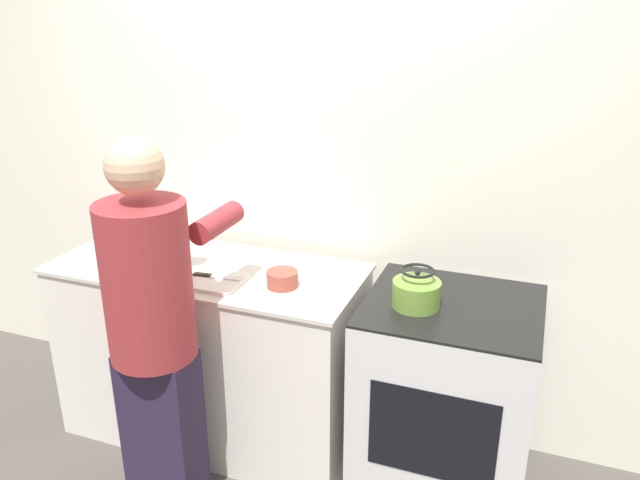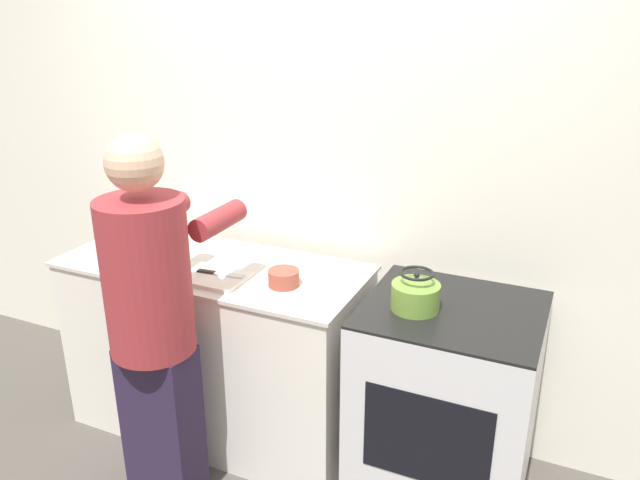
{
  "view_description": "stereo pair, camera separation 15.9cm",
  "coord_description": "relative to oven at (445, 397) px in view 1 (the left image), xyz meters",
  "views": [
    {
      "loc": [
        1.05,
        -2.03,
        2.09
      ],
      "look_at": [
        0.21,
        0.21,
        1.17
      ],
      "focal_mm": 35.0,
      "sensor_mm": 36.0,
      "label": 1
    },
    {
      "loc": [
        1.2,
        -1.97,
        2.09
      ],
      "look_at": [
        0.21,
        0.21,
        1.17
      ],
      "focal_mm": 35.0,
      "sensor_mm": 36.0,
      "label": 2
    }
  ],
  "objects": [
    {
      "name": "counter",
      "position": [
        -1.15,
        -0.02,
        0.0
      ],
      "size": [
        1.48,
        0.63,
        0.92
      ],
      "color": "silver",
      "rests_on": "ground_plane"
    },
    {
      "name": "bowl_mixing",
      "position": [
        -0.73,
        -0.1,
        0.5
      ],
      "size": [
        0.14,
        0.14,
        0.07
      ],
      "color": "#9E4738",
      "rests_on": "counter"
    },
    {
      "name": "person",
      "position": [
        -1.09,
        -0.54,
        0.43
      ],
      "size": [
        0.39,
        0.62,
        1.65
      ],
      "color": "#271D37",
      "rests_on": "ground_plane"
    },
    {
      "name": "bowl_prep",
      "position": [
        -1.54,
        0.02,
        0.5
      ],
      "size": [
        0.13,
        0.13,
        0.08
      ],
      "color": "brown",
      "rests_on": "counter"
    },
    {
      "name": "knife",
      "position": [
        -1.03,
        -0.14,
        0.48
      ],
      "size": [
        0.23,
        0.05,
        0.01
      ],
      "rotation": [
        0.0,
        0.0,
        0.1
      ],
      "color": "silver",
      "rests_on": "cutting_board"
    },
    {
      "name": "kettle",
      "position": [
        -0.14,
        -0.07,
        0.53
      ],
      "size": [
        0.2,
        0.2,
        0.16
      ],
      "color": "olive",
      "rests_on": "oven"
    },
    {
      "name": "canister_jar",
      "position": [
        -1.74,
        0.08,
        0.54
      ],
      "size": [
        0.16,
        0.16,
        0.15
      ],
      "color": "#756047",
      "rests_on": "counter"
    },
    {
      "name": "cutting_board",
      "position": [
        -1.07,
        -0.17,
        0.47
      ],
      "size": [
        0.34,
        0.22,
        0.02
      ],
      "color": "silver",
      "rests_on": "counter"
    },
    {
      "name": "wall_back",
      "position": [
        -0.76,
        0.4,
        0.84
      ],
      "size": [
        8.0,
        0.05,
        2.6
      ],
      "color": "silver",
      "rests_on": "ground_plane"
    },
    {
      "name": "oven",
      "position": [
        0.0,
        0.0,
        0.0
      ],
      "size": [
        0.72,
        0.66,
        0.92
      ],
      "color": "silver",
      "rests_on": "ground_plane"
    }
  ]
}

